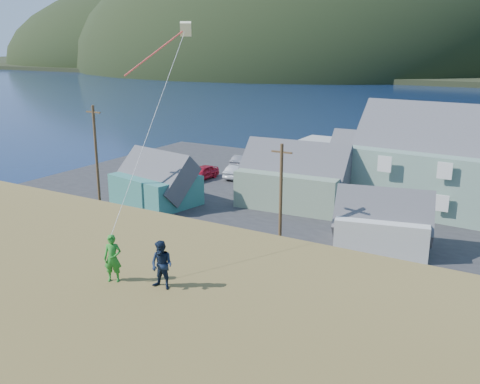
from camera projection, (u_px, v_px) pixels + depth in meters
The scene contains 13 objects.
ground at pixel (299, 267), 37.28m from camera, with size 900.00×900.00×0.00m, color #0A1638.
grass_strip at pixel (287, 277), 35.60m from camera, with size 110.00×8.00×0.10m, color #4C3D19.
waterfront_lot at pixel (372, 205), 51.38m from camera, with size 72.00×36.00×0.12m, color #28282B.
wharf at pixel (380, 153), 73.29m from camera, with size 26.00×14.00×0.90m, color gray.
shed_teal at pixel (156, 181), 51.15m from camera, with size 8.91×6.97×6.30m.
shed_palegreen_near at pixel (295, 177), 50.60m from camera, with size 10.69×7.22×7.45m.
shed_white at pixel (383, 222), 39.87m from camera, with size 7.98×6.16×5.66m.
shed_palegreen_far at pixel (375, 159), 59.45m from camera, with size 10.25×6.10×6.75m.
utility_poles at pixel (278, 192), 38.44m from camera, with size 35.99×0.24×9.83m.
parked_cars at pixel (284, 172), 61.14m from camera, with size 24.03×12.85×1.56m.
kite_flyer_green at pixel (113, 258), 18.22m from camera, with size 0.61×0.40×1.67m, color #217A22.
kite_flyer_navy at pixel (162, 265), 17.67m from camera, with size 0.81×0.63×1.66m, color #131F34.
kite_rig at pixel (180, 35), 21.82m from camera, with size 1.25×3.44×9.33m.
Camera 1 is at (13.90, -31.81, 15.14)m, focal length 40.00 mm.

